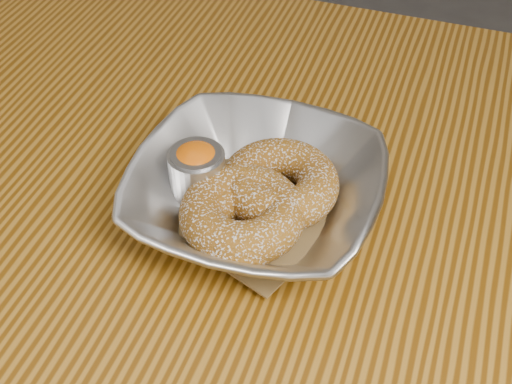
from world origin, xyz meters
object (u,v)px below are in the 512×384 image
(serving_bowl, at_px, (256,194))
(donut_back, at_px, (279,183))
(donut_extra, at_px, (242,213))
(donut_front, at_px, (240,225))
(table, at_px, (216,271))
(ramekin, at_px, (197,171))

(serving_bowl, relative_size, donut_back, 2.07)
(donut_extra, bearing_deg, donut_back, 68.47)
(donut_back, relative_size, donut_extra, 0.98)
(serving_bowl, bearing_deg, donut_front, -91.45)
(table, relative_size, serving_bowl, 5.38)
(ramekin, bearing_deg, table, 3.90)
(serving_bowl, relative_size, ramekin, 4.04)
(table, bearing_deg, donut_back, 13.91)
(table, bearing_deg, serving_bowl, -4.15)
(table, xyz_separation_m, donut_extra, (0.04, -0.03, 0.13))
(donut_extra, bearing_deg, donut_front, -81.61)
(table, relative_size, donut_front, 13.23)
(donut_front, bearing_deg, donut_back, 73.61)
(donut_front, height_order, donut_extra, donut_extra)
(serving_bowl, distance_m, donut_front, 0.04)
(donut_extra, xyz_separation_m, ramekin, (-0.05, 0.03, 0.01))
(serving_bowl, xyz_separation_m, ramekin, (-0.06, 0.00, 0.01))
(donut_front, bearing_deg, table, 136.16)
(table, distance_m, ramekin, 0.14)
(serving_bowl, bearing_deg, donut_back, 49.11)
(table, bearing_deg, donut_extra, -36.71)
(donut_extra, bearing_deg, serving_bowl, 84.86)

